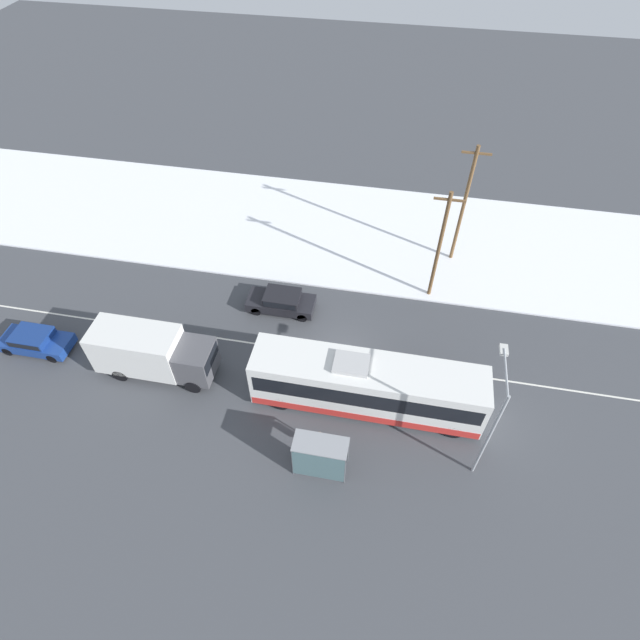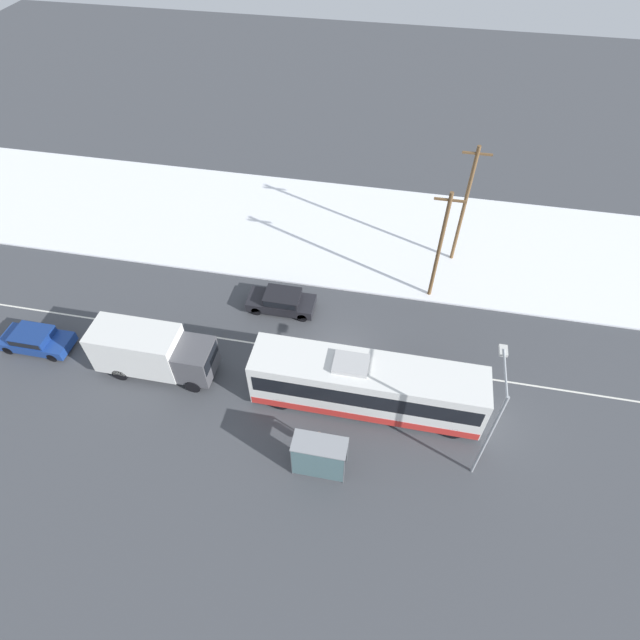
{
  "view_description": "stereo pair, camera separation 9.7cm",
  "coord_description": "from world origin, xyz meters",
  "px_view_note": "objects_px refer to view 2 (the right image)",
  "views": [
    {
      "loc": [
        2.34,
        -18.44,
        23.5
      ],
      "look_at": [
        -1.42,
        1.41,
        1.4
      ],
      "focal_mm": 28.0,
      "sensor_mm": 36.0,
      "label": 1
    },
    {
      "loc": [
        2.44,
        -18.42,
        23.5
      ],
      "look_at": [
        -1.42,
        1.41,
        1.4
      ],
      "focal_mm": 28.0,
      "sensor_mm": 36.0,
      "label": 2
    }
  ],
  "objects_px": {
    "city_bus": "(367,386)",
    "utility_pole_roadside": "(440,246)",
    "parked_car_near_truck": "(35,339)",
    "bus_shelter": "(319,457)",
    "streetlamp": "(493,414)",
    "pedestrian_at_stop": "(319,440)",
    "box_truck": "(151,351)",
    "utility_pole_snowlot": "(464,205)",
    "sedan_car": "(282,301)"
  },
  "relations": [
    {
      "from": "city_bus",
      "to": "parked_car_near_truck",
      "type": "distance_m",
      "value": 19.96
    },
    {
      "from": "pedestrian_at_stop",
      "to": "utility_pole_roadside",
      "type": "height_order",
      "value": "utility_pole_roadside"
    },
    {
      "from": "parked_car_near_truck",
      "to": "utility_pole_roadside",
      "type": "height_order",
      "value": "utility_pole_roadside"
    },
    {
      "from": "bus_shelter",
      "to": "utility_pole_roadside",
      "type": "height_order",
      "value": "utility_pole_roadside"
    },
    {
      "from": "utility_pole_snowlot",
      "to": "city_bus",
      "type": "bearing_deg",
      "value": -108.61
    },
    {
      "from": "city_bus",
      "to": "bus_shelter",
      "type": "xyz_separation_m",
      "value": [
        -1.71,
        -4.45,
        -0.04
      ]
    },
    {
      "from": "box_truck",
      "to": "parked_car_near_truck",
      "type": "height_order",
      "value": "box_truck"
    },
    {
      "from": "bus_shelter",
      "to": "utility_pole_snowlot",
      "type": "distance_m",
      "value": 19.09
    },
    {
      "from": "utility_pole_roadside",
      "to": "sedan_car",
      "type": "bearing_deg",
      "value": -161.51
    },
    {
      "from": "bus_shelter",
      "to": "streetlamp",
      "type": "xyz_separation_m",
      "value": [
        7.5,
        2.2,
        2.61
      ]
    },
    {
      "from": "box_truck",
      "to": "utility_pole_roadside",
      "type": "xyz_separation_m",
      "value": [
        15.27,
        9.28,
        2.45
      ]
    },
    {
      "from": "parked_car_near_truck",
      "to": "bus_shelter",
      "type": "xyz_separation_m",
      "value": [
        18.22,
        -4.72,
        0.95
      ]
    },
    {
      "from": "city_bus",
      "to": "utility_pole_snowlot",
      "type": "xyz_separation_m",
      "value": [
        4.5,
        13.36,
        2.84
      ]
    },
    {
      "from": "utility_pole_snowlot",
      "to": "utility_pole_roadside",
      "type": "bearing_deg",
      "value": -109.0
    },
    {
      "from": "bus_shelter",
      "to": "utility_pole_snowlot",
      "type": "bearing_deg",
      "value": 70.77
    },
    {
      "from": "city_bus",
      "to": "box_truck",
      "type": "distance_m",
      "value": 12.16
    },
    {
      "from": "city_bus",
      "to": "streetlamp",
      "type": "bearing_deg",
      "value": -21.29
    },
    {
      "from": "sedan_car",
      "to": "utility_pole_snowlot",
      "type": "height_order",
      "value": "utility_pole_snowlot"
    },
    {
      "from": "bus_shelter",
      "to": "city_bus",
      "type": "bearing_deg",
      "value": 68.93
    },
    {
      "from": "bus_shelter",
      "to": "streetlamp",
      "type": "distance_m",
      "value": 8.24
    },
    {
      "from": "box_truck",
      "to": "sedan_car",
      "type": "distance_m",
      "value": 8.62
    },
    {
      "from": "parked_car_near_truck",
      "to": "box_truck",
      "type": "bearing_deg",
      "value": -1.67
    },
    {
      "from": "parked_car_near_truck",
      "to": "utility_pole_snowlot",
      "type": "height_order",
      "value": "utility_pole_snowlot"
    },
    {
      "from": "parked_car_near_truck",
      "to": "pedestrian_at_stop",
      "type": "xyz_separation_m",
      "value": [
        18.02,
        -3.57,
        0.4
      ]
    },
    {
      "from": "city_bus",
      "to": "sedan_car",
      "type": "distance_m",
      "value": 8.84
    },
    {
      "from": "city_bus",
      "to": "parked_car_near_truck",
      "type": "xyz_separation_m",
      "value": [
        -19.94,
        0.26,
        -0.99
      ]
    },
    {
      "from": "bus_shelter",
      "to": "utility_pole_roadside",
      "type": "relative_size",
      "value": 0.33
    },
    {
      "from": "utility_pole_snowlot",
      "to": "sedan_car",
      "type": "bearing_deg",
      "value": -146.26
    },
    {
      "from": "box_truck",
      "to": "bus_shelter",
      "type": "bearing_deg",
      "value": -23.26
    },
    {
      "from": "pedestrian_at_stop",
      "to": "utility_pole_roadside",
      "type": "xyz_separation_m",
      "value": [
        5.03,
        12.63,
        3.05
      ]
    },
    {
      "from": "sedan_car",
      "to": "bus_shelter",
      "type": "distance_m",
      "value": 11.6
    },
    {
      "from": "city_bus",
      "to": "streetlamp",
      "type": "height_order",
      "value": "streetlamp"
    },
    {
      "from": "bus_shelter",
      "to": "streetlamp",
      "type": "height_order",
      "value": "streetlamp"
    },
    {
      "from": "sedan_car",
      "to": "utility_pole_roadside",
      "type": "distance_m",
      "value": 10.41
    },
    {
      "from": "sedan_car",
      "to": "utility_pole_snowlot",
      "type": "bearing_deg",
      "value": -146.26
    },
    {
      "from": "city_bus",
      "to": "streetlamp",
      "type": "relative_size",
      "value": 1.86
    },
    {
      "from": "box_truck",
      "to": "utility_pole_snowlot",
      "type": "distance_m",
      "value": 21.52
    },
    {
      "from": "utility_pole_roadside",
      "to": "pedestrian_at_stop",
      "type": "bearing_deg",
      "value": -111.71
    },
    {
      "from": "sedan_car",
      "to": "bus_shelter",
      "type": "height_order",
      "value": "bus_shelter"
    },
    {
      "from": "pedestrian_at_stop",
      "to": "bus_shelter",
      "type": "distance_m",
      "value": 1.29
    },
    {
      "from": "sedan_car",
      "to": "bus_shelter",
      "type": "bearing_deg",
      "value": 112.91
    },
    {
      "from": "streetlamp",
      "to": "pedestrian_at_stop",
      "type": "bearing_deg",
      "value": -172.24
    },
    {
      "from": "pedestrian_at_stop",
      "to": "bus_shelter",
      "type": "height_order",
      "value": "bus_shelter"
    },
    {
      "from": "box_truck",
      "to": "utility_pole_roadside",
      "type": "distance_m",
      "value": 18.04
    },
    {
      "from": "parked_car_near_truck",
      "to": "pedestrian_at_stop",
      "type": "height_order",
      "value": "pedestrian_at_stop"
    },
    {
      "from": "utility_pole_snowlot",
      "to": "box_truck",
      "type": "bearing_deg",
      "value": -141.35
    },
    {
      "from": "bus_shelter",
      "to": "utility_pole_snowlot",
      "type": "relative_size",
      "value": 0.3
    },
    {
      "from": "city_bus",
      "to": "utility_pole_roadside",
      "type": "distance_m",
      "value": 10.13
    },
    {
      "from": "parked_car_near_truck",
      "to": "city_bus",
      "type": "bearing_deg",
      "value": -0.76
    },
    {
      "from": "streetlamp",
      "to": "utility_pole_snowlot",
      "type": "relative_size",
      "value": 0.76
    }
  ]
}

